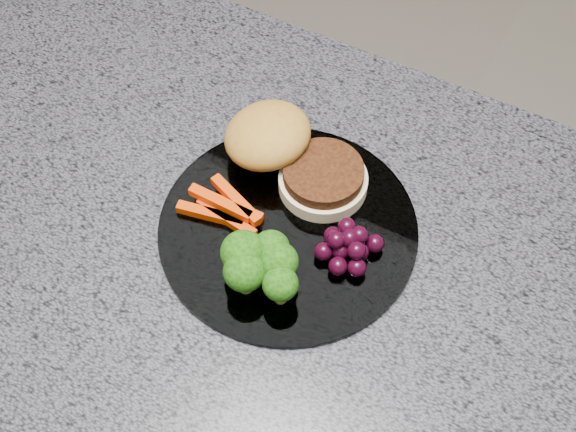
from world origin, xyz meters
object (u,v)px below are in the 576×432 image
at_px(burger, 287,153).
at_px(grape_bunch, 349,246).
at_px(island_cabinet, 252,409).
at_px(plate, 288,229).

xyz_separation_m(burger, grape_bunch, (0.10, -0.07, -0.01)).
height_order(burger, grape_bunch, burger).
relative_size(island_cabinet, plate, 4.62).
height_order(island_cabinet, plate, plate).
relative_size(burger, grape_bunch, 2.85).
xyz_separation_m(island_cabinet, grape_bunch, (0.11, 0.03, 0.49)).
height_order(plate, grape_bunch, grape_bunch).
xyz_separation_m(plate, grape_bunch, (0.07, 0.00, 0.02)).
height_order(island_cabinet, grape_bunch, grape_bunch).
xyz_separation_m(island_cabinet, plate, (0.04, 0.03, 0.47)).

